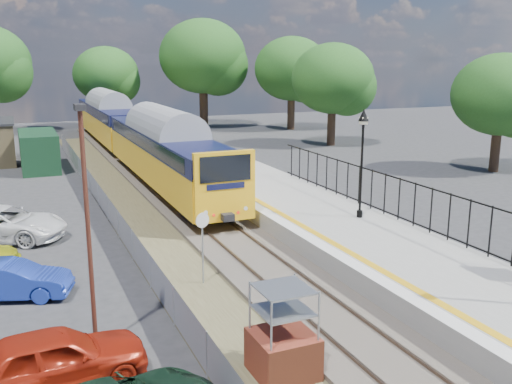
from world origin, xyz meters
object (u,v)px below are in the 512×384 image
brick_plinth (283,334)px  car_white (3,224)px  victorian_lamp_north (363,138)px  speed_sign (203,237)px  car_red (55,359)px  car_blue (11,280)px  train (130,130)px  carpark_lamp (87,214)px

brick_plinth → car_white: size_ratio=0.45×
brick_plinth → victorian_lamp_north: bearing=48.0°
speed_sign → car_red: size_ratio=0.60×
victorian_lamp_north → car_blue: size_ratio=1.25×
train → brick_plinth: size_ratio=17.65×
carpark_lamp → victorian_lamp_north: bearing=25.4°
car_red → brick_plinth: bearing=-113.6°
carpark_lamp → car_white: bearing=101.4°
victorian_lamp_north → car_white: size_ratio=0.89×
carpark_lamp → car_white: 11.74m
car_red → car_white: (-1.15, 12.57, -0.00)m
car_red → car_white: car_red is taller
speed_sign → car_blue: (-5.97, 1.37, -1.10)m
brick_plinth → carpark_lamp: (-3.97, 3.09, 2.59)m
car_red → car_blue: 5.98m
car_blue → train: bearing=-1.1°
victorian_lamp_north → train: (-5.30, 22.58, -1.96)m
train → carpark_lamp: carpark_lamp is taller
speed_sign → car_white: (-6.22, 8.03, -0.99)m
victorian_lamp_north → car_red: (-12.87, -7.02, -3.58)m
brick_plinth → carpark_lamp: carpark_lamp is taller
train → victorian_lamp_north: bearing=-76.8°
victorian_lamp_north → car_blue: (-13.77, -1.10, -3.69)m
brick_plinth → car_white: bearing=113.6°
carpark_lamp → brick_plinth: bearing=-37.8°
brick_plinth → speed_sign: speed_sign is taller
car_blue → car_white: (-0.25, 6.66, 0.11)m
car_red → car_white: bearing=-0.4°
car_white → car_blue: bearing=-150.3°
brick_plinth → speed_sign: (0.00, 6.19, 0.60)m
car_blue → brick_plinth: bearing=-123.1°
car_blue → car_white: size_ratio=0.71×
victorian_lamp_north → car_red: 15.09m
car_red → car_blue: size_ratio=1.15×
train → speed_sign: bearing=-95.7°
car_blue → car_red: bearing=-152.7°
victorian_lamp_north → car_red: bearing=-151.4°
victorian_lamp_north → speed_sign: victorian_lamp_north is taller
victorian_lamp_north → train: 23.28m
speed_sign → car_red: bearing=-153.9°
victorian_lamp_north → brick_plinth: (-7.80, -8.66, -3.19)m
brick_plinth → train: bearing=85.4°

